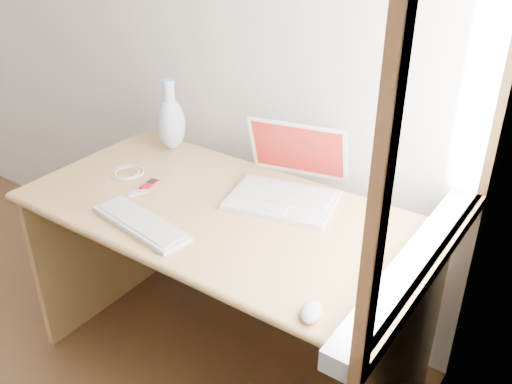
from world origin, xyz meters
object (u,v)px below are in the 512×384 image
Objects in this scene: laptop at (289,183)px; external_keyboard at (141,223)px; vase at (171,121)px; desk at (237,248)px.

laptop is 0.53m from external_keyboard.
laptop is 0.63m from vase.
vase is at bearing 158.09° from desk.
laptop reaches higher than desk.
vase reaches higher than laptop.
desk is at bearing -154.10° from laptop.
vase is (-0.47, 0.19, 0.34)m from desk.
laptop is at bearing 38.78° from desk.
desk is 3.43× the size of laptop.
desk is 0.42m from external_keyboard.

